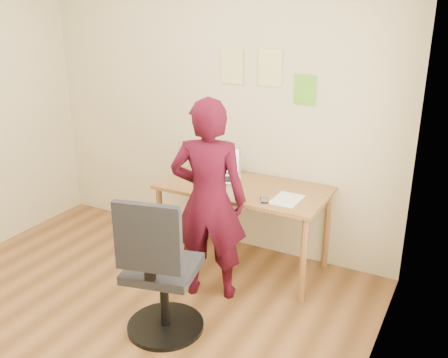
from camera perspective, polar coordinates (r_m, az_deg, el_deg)
The scene contains 10 objects.
room at distance 3.15m, azimuth -16.88°, elevation 3.15°, with size 3.58×3.58×2.78m.
desk at distance 4.18m, azimuth 2.24°, elevation -1.94°, with size 1.40×0.70×0.74m.
laptop at distance 4.31m, azimuth -0.38°, elevation 0.73°, with size 0.44×0.42×0.25m.
paper_sheet at distance 3.91m, azimuth 7.17°, elevation -2.32°, with size 0.21×0.29×0.00m, color white.
phone at distance 3.87m, azimuth 4.63°, elevation -2.44°, with size 0.10×0.13×0.01m.
wall_note_left at distance 4.37m, azimuth 0.93°, elevation 12.78°, with size 0.21×0.00×0.30m, color #E6DF89.
wall_note_mid at distance 4.22m, azimuth 5.28°, elevation 12.53°, with size 0.21×0.00×0.30m, color #E6DF89.
wall_note_right at distance 4.13m, azimuth 9.24°, elevation 10.02°, with size 0.18×0.00×0.24m, color #64BD2A.
office_chair at distance 3.44m, azimuth -7.39°, elevation -11.13°, with size 0.55×0.57×1.05m.
person at distance 3.73m, azimuth -1.75°, elevation -2.51°, with size 0.57×0.38×1.57m, color #3D0816.
Camera 1 is at (2.16, -2.12, 2.22)m, focal length 40.00 mm.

